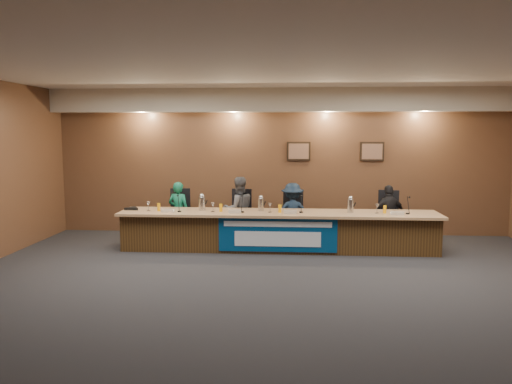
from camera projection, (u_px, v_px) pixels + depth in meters
The scene contains 39 objects.
floor at pixel (274, 288), 7.32m from camera, with size 10.00×10.00×0.00m, color black.
ceiling at pixel (274, 65), 6.94m from camera, with size 10.00×8.00×0.04m, color silver.
wall_back at pixel (280, 162), 11.09m from camera, with size 10.00×0.04×3.20m, color brown.
soffit at pixel (281, 100), 10.68m from camera, with size 10.00×0.50×0.50m, color beige.
dais_body at pixel (278, 232), 9.66m from camera, with size 6.00×0.80×0.70m, color #442C14.
dais_top at pixel (278, 213), 9.56m from camera, with size 6.10×0.95×0.05m, color #A77F57.
banner at pixel (278, 235), 9.24m from camera, with size 2.20×0.02×0.65m, color navy.
banner_text_upper at pixel (278, 224), 9.21m from camera, with size 2.00×0.01×0.10m, color silver.
banner_text_lower at pixel (278, 239), 9.24m from camera, with size 1.60×0.01×0.28m, color silver.
wall_photo_left at pixel (299, 151), 11.01m from camera, with size 0.52×0.04×0.42m, color black.
wall_photo_right at pixel (372, 151), 10.89m from camera, with size 0.52×0.04×0.42m, color black.
panelist_a at pixel (179, 211), 10.40m from camera, with size 0.46×0.30×1.25m, color #105F44.
panelist_b at pixel (239, 210), 10.31m from camera, with size 0.66×0.51×1.36m, color #4D4E52.
panelist_c at pixel (292, 213), 10.23m from camera, with size 0.80×0.46×1.24m, color #101F31.
panelist_d at pixel (389, 215), 10.10m from camera, with size 0.71×0.30×1.21m, color black.
office_chair_a at pixel (180, 217), 10.52m from camera, with size 0.48×0.48×0.08m, color black.
office_chair_b at pixel (239, 218), 10.43m from camera, with size 0.48×0.48×0.08m, color black.
office_chair_c at pixel (292, 219), 10.35m from camera, with size 0.48×0.48×0.08m, color black.
office_chair_d at pixel (388, 220), 10.21m from camera, with size 0.48×0.48×0.08m, color black.
nameplate_a at pixel (167, 210), 9.47m from camera, with size 0.24×0.06×0.09m, color white.
microphone_a at pixel (179, 211), 9.56m from camera, with size 0.07×0.07×0.02m, color black.
juice_glass_a at pixel (159, 207), 9.66m from camera, with size 0.06×0.06×0.15m, color #FBA90D.
water_glass_a at pixel (148, 206), 9.69m from camera, with size 0.08×0.08×0.18m, color silver.
nameplate_b at pixel (235, 211), 9.38m from camera, with size 0.24×0.06×0.09m, color white.
microphone_b at pixel (242, 212), 9.50m from camera, with size 0.07×0.07×0.02m, color black.
juice_glass_b at pixel (221, 208), 9.59m from camera, with size 0.06×0.06×0.15m, color #FBA90D.
water_glass_b at pixel (213, 207), 9.56m from camera, with size 0.08×0.08×0.18m, color silver.
nameplate_c at pixel (290, 212), 9.31m from camera, with size 0.24×0.06×0.09m, color white.
microphone_c at pixel (301, 212), 9.47m from camera, with size 0.07×0.07×0.02m, color black.
juice_glass_c at pixel (280, 209), 9.47m from camera, with size 0.06×0.06×0.15m, color #FBA90D.
water_glass_c at pixel (270, 208), 9.49m from camera, with size 0.08×0.08×0.18m, color silver.
nameplate_d at pixel (398, 213), 9.17m from camera, with size 0.24×0.06×0.09m, color white.
microphone_d at pixel (408, 214), 9.30m from camera, with size 0.07×0.07×0.02m, color black.
juice_glass_d at pixel (385, 209), 9.38m from camera, with size 0.06×0.06×0.15m, color #FBA90D.
water_glass_d at pixel (377, 209), 9.38m from camera, with size 0.08×0.08×0.18m, color silver.
carafe_left at pixel (202, 204), 9.74m from camera, with size 0.13×0.13×0.26m, color silver.
carafe_mid at pixel (261, 205), 9.67m from camera, with size 0.11×0.11×0.24m, color silver.
carafe_right at pixel (350, 206), 9.44m from camera, with size 0.12×0.12×0.26m, color silver.
speakerphone at pixel (132, 208), 9.82m from camera, with size 0.32×0.32×0.05m, color black.
Camera 1 is at (0.25, -7.10, 2.27)m, focal length 35.00 mm.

